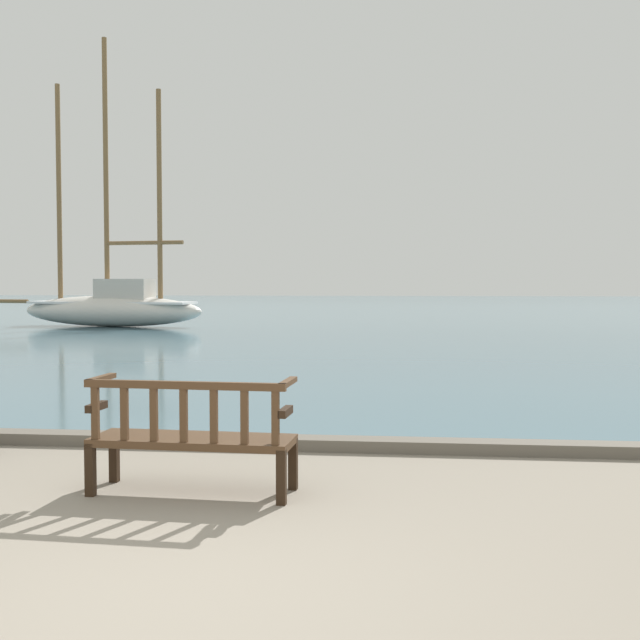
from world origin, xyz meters
name	(u,v)px	position (x,y,z in m)	size (l,w,h in m)	color
ground_plane	(149,598)	(0.00, 0.00, 0.00)	(160.00, 160.00, 0.00)	gray
harbor_water	(384,309)	(0.00, 44.00, 0.04)	(100.00, 80.00, 0.08)	slate
quay_edge_kerb	(271,442)	(0.00, 3.85, 0.06)	(40.00, 0.30, 0.12)	#675F54
park_bench	(192,435)	(-0.33, 2.07, 0.47)	(1.63, 0.61, 0.92)	black
sailboat_mid_port	(113,303)	(-8.99, 23.34, 0.92)	(8.39, 2.74, 10.11)	silver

